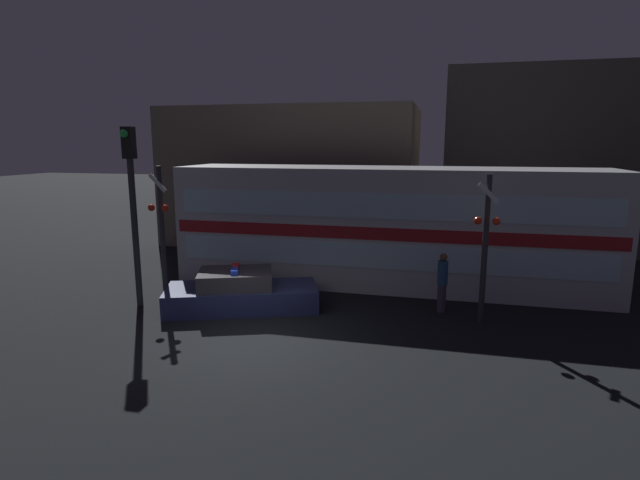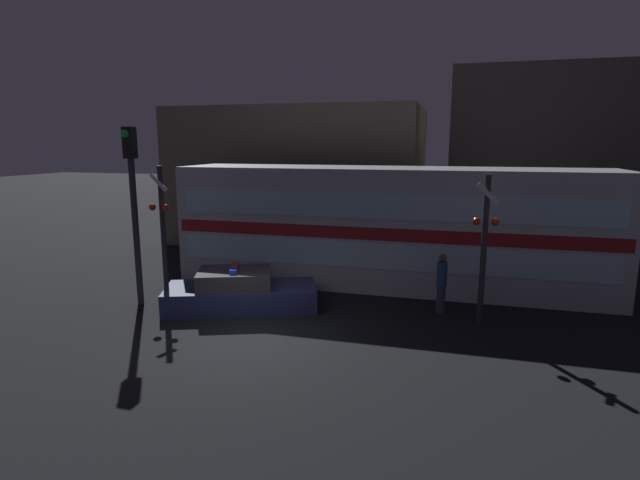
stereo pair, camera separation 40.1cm
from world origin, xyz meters
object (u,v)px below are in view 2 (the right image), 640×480
Objects in this scene: police_car at (240,293)px; pedestrian at (442,283)px; train at (388,227)px; traffic_light_corner at (133,199)px; crossing_signal_near at (484,245)px.

pedestrian is at bearing -9.14° from police_car.
police_car is (-3.87, -3.79, -1.54)m from train.
pedestrian is 0.33× the size of traffic_light_corner.
pedestrian is at bearing -53.93° from train.
pedestrian is 0.43× the size of crossing_signal_near.
police_car is 1.17× the size of crossing_signal_near.
police_car is at bearing -175.60° from crossing_signal_near.
traffic_light_corner is (-9.93, -1.01, 1.04)m from crossing_signal_near.
train reaches higher than police_car.
traffic_light_corner is at bearing -148.46° from train.
pedestrian is at bearing 149.28° from crossing_signal_near.
crossing_signal_near is (1.06, -0.63, 1.29)m from pedestrian.
train is 8.25m from traffic_light_corner.
traffic_light_corner reaches higher than police_car.
police_car is 7.08m from crossing_signal_near.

